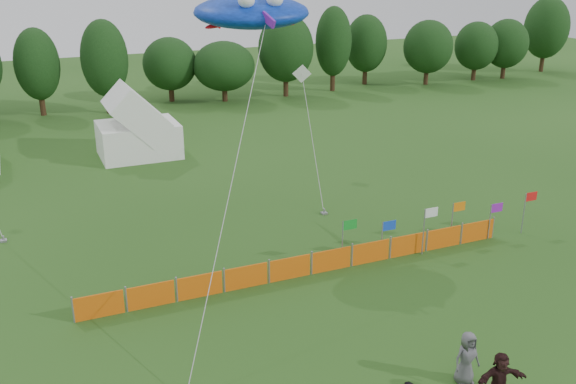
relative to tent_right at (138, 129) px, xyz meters
name	(u,v)px	position (x,y,z in m)	size (l,w,h in m)	color
treeline	(133,62)	(2.66, 15.13, 2.26)	(104.57, 8.78, 8.36)	#382314
tent_right	(138,129)	(0.00, 0.00, 0.00)	(5.41, 4.33, 3.82)	white
barrier_fence	(311,264)	(3.40, -20.85, -1.43)	(19.90, 0.06, 1.00)	#DC5A0C
flag_row	(441,221)	(10.20, -20.82, -0.53)	(10.73, 0.60, 2.28)	gray
spectator_e	(467,358)	(4.81, -29.70, -1.00)	(0.91, 0.59, 1.85)	#57565B
spectator_f	(500,378)	(5.11, -30.92, -1.04)	(1.64, 0.52, 1.77)	black
stingray_kite	(250,12)	(3.09, -14.54, 8.76)	(10.08, 19.46, 11.69)	blue
small_kite_white	(307,109)	(8.75, -8.90, 2.49)	(3.12, 8.53, 6.74)	white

